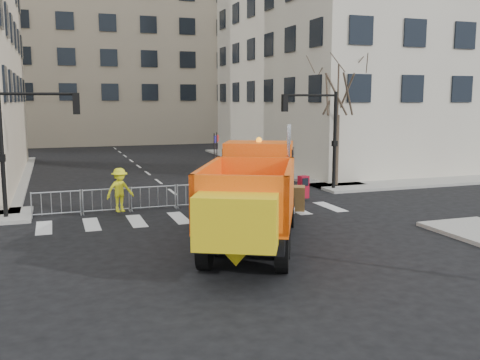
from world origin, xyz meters
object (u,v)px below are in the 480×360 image
object	(u,v)px
plow_truck	(252,194)
newspaper_box	(303,187)
worker	(120,190)
cop_b	(280,195)
cop_c	(289,199)
cop_a	(257,199)

from	to	relation	value
plow_truck	newspaper_box	size ratio (longest dim) A/B	9.73
worker	newspaper_box	xyz separation A→B (m)	(8.96, 0.39, -0.41)
cop_b	newspaper_box	world-z (taller)	cop_b
worker	newspaper_box	world-z (taller)	worker
plow_truck	cop_c	bearing A→B (deg)	-13.31
cop_a	cop_c	xyz separation A→B (m)	(1.18, -0.66, 0.06)
plow_truck	cop_a	distance (m)	4.69
plow_truck	cop_c	size ratio (longest dim) A/B	6.11
plow_truck	cop_a	size ratio (longest dim) A/B	6.53
cop_c	worker	size ratio (longest dim) A/B	0.92
cop_b	cop_c	xyz separation A→B (m)	(-0.18, -1.38, 0.08)
plow_truck	newspaper_box	bearing A→B (deg)	-10.59
cop_a	cop_b	size ratio (longest dim) A/B	1.03
plow_truck	cop_c	xyz separation A→B (m)	(2.97, 3.56, -0.95)
cop_b	cop_c	bearing A→B (deg)	108.38
cop_b	plow_truck	bearing A→B (deg)	83.21
cop_a	worker	size ratio (longest dim) A/B	0.86
cop_c	newspaper_box	distance (m)	4.26
cop_b	newspaper_box	xyz separation A→B (m)	(2.21, 2.14, -0.09)
cop_c	newspaper_box	size ratio (longest dim) A/B	1.59
cop_b	newspaper_box	distance (m)	3.08
plow_truck	cop_b	distance (m)	5.95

